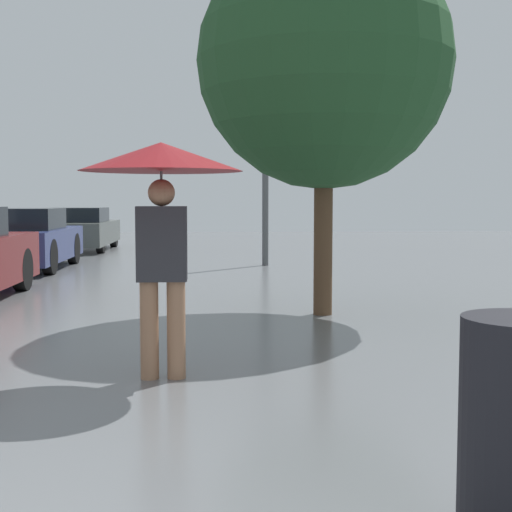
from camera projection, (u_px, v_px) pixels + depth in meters
pedestrian at (161, 180)px, 5.41m from camera, size 1.25×1.25×1.82m
parked_car_third at (24, 240)px, 14.30m from camera, size 1.66×3.81×1.23m
parked_car_farthest at (77, 230)px, 19.83m from camera, size 1.85×4.20×1.19m
tree at (324, 62)px, 8.41m from camera, size 3.02×3.02×4.53m
street_lamp at (265, 139)px, 14.99m from camera, size 0.26×0.26×4.73m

